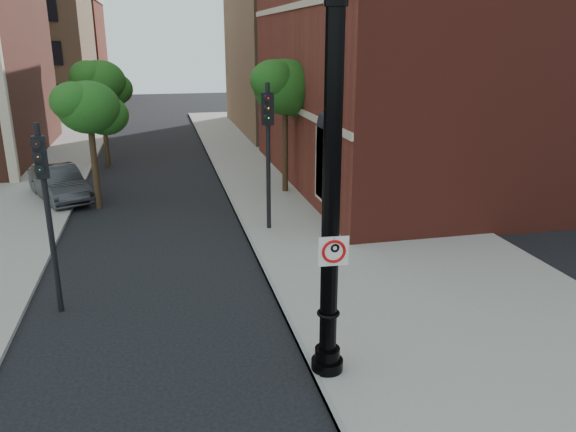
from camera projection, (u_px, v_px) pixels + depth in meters
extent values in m
plane|color=black|center=(206.00, 377.00, 10.90)|extent=(120.00, 120.00, 0.00)
cube|color=gray|center=(340.00, 209.00, 21.46)|extent=(8.00, 60.00, 0.12)
cube|color=gray|center=(238.00, 215.00, 20.61)|extent=(0.10, 60.00, 0.14)
cube|color=maroon|center=(526.00, 45.00, 25.52)|extent=(22.00, 16.00, 12.00)
cube|color=black|center=(323.00, 166.00, 19.72)|extent=(0.08, 1.40, 2.40)
cube|color=#C3B297|center=(290.00, 107.00, 23.91)|extent=(0.06, 16.00, 0.25)
cube|color=#C3B297|center=(291.00, 7.00, 22.70)|extent=(0.06, 16.00, 0.25)
cube|color=#9C7555|center=(14.00, 42.00, 47.38)|extent=(12.00, 12.00, 12.00)
cube|color=maroon|center=(45.00, 51.00, 60.69)|extent=(12.00, 12.00, 10.00)
cube|color=#9C7555|center=(389.00, 28.00, 40.08)|extent=(22.00, 14.00, 14.00)
cylinder|color=black|center=(327.00, 367.00, 10.93)|extent=(0.62, 0.62, 0.33)
cylinder|color=black|center=(327.00, 354.00, 10.85)|extent=(0.49, 0.49, 0.28)
cylinder|color=black|center=(331.00, 200.00, 9.91)|extent=(0.33, 0.33, 6.42)
torus|color=black|center=(328.00, 313.00, 10.58)|extent=(0.44, 0.44, 0.07)
cylinder|color=black|center=(336.00, 1.00, 8.92)|extent=(0.40, 0.40, 0.17)
cube|color=white|center=(334.00, 251.00, 10.01)|extent=(0.56, 0.06, 0.56)
cube|color=black|center=(334.00, 238.00, 9.94)|extent=(0.56, 0.04, 0.05)
cube|color=black|center=(333.00, 264.00, 10.09)|extent=(0.56, 0.04, 0.05)
cube|color=black|center=(320.00, 252.00, 9.97)|extent=(0.05, 0.01, 0.56)
cube|color=black|center=(347.00, 250.00, 10.05)|extent=(0.05, 0.01, 0.56)
torus|color=red|center=(334.00, 251.00, 10.01)|extent=(0.45, 0.08, 0.44)
cube|color=red|center=(334.00, 251.00, 10.01)|extent=(0.31, 0.03, 0.31)
cube|color=black|center=(331.00, 251.00, 10.01)|extent=(0.05, 0.01, 0.26)
torus|color=black|center=(335.00, 248.00, 10.00)|extent=(0.18, 0.06, 0.17)
cylinder|color=black|center=(334.00, 238.00, 9.94)|extent=(0.03, 0.02, 0.03)
imported|color=#2D2D32|center=(59.00, 184.00, 22.58)|extent=(3.01, 4.46, 1.39)
cylinder|color=black|center=(49.00, 222.00, 12.84)|extent=(0.13, 0.13, 4.53)
cube|color=black|center=(41.00, 157.00, 12.39)|extent=(0.33, 0.31, 0.94)
sphere|color=#E50505|center=(36.00, 143.00, 12.14)|extent=(0.17, 0.17, 0.17)
sphere|color=#FF8C00|center=(38.00, 156.00, 12.23)|extent=(0.17, 0.17, 0.17)
sphere|color=#00E519|center=(39.00, 169.00, 12.32)|extent=(0.17, 0.17, 0.17)
cylinder|color=black|center=(268.00, 160.00, 18.40)|extent=(0.14, 0.14, 4.95)
cube|color=black|center=(268.00, 109.00, 17.90)|extent=(0.38, 0.36, 1.03)
sphere|color=#E50505|center=(267.00, 98.00, 17.64)|extent=(0.19, 0.19, 0.19)
sphere|color=#FF8C00|center=(267.00, 108.00, 17.73)|extent=(0.19, 0.19, 0.19)
sphere|color=#00E519|center=(267.00, 118.00, 17.82)|extent=(0.19, 0.19, 0.19)
cylinder|color=#999999|center=(335.00, 154.00, 17.68)|extent=(0.11, 0.11, 5.59)
cylinder|color=#321F14|center=(94.00, 162.00, 21.19)|extent=(0.24, 0.24, 3.61)
ellipsoid|color=#184E15|center=(89.00, 107.00, 20.56)|extent=(2.27, 2.27, 1.93)
ellipsoid|color=#184E15|center=(105.00, 115.00, 21.16)|extent=(1.75, 1.75, 1.49)
ellipsoid|color=#184E15|center=(73.00, 101.00, 20.10)|extent=(1.65, 1.65, 1.40)
cylinder|color=#321F14|center=(105.00, 128.00, 28.27)|extent=(0.24, 0.24, 3.95)
ellipsoid|color=#184E15|center=(100.00, 82.00, 27.58)|extent=(2.49, 2.49, 2.11)
ellipsoid|color=#184E15|center=(113.00, 89.00, 28.24)|extent=(1.92, 1.92, 1.63)
ellipsoid|color=#184E15|center=(88.00, 77.00, 27.07)|extent=(1.81, 1.81, 1.54)
cylinder|color=#321F14|center=(285.00, 145.00, 23.18)|extent=(0.24, 0.24, 4.12)
ellipsoid|color=#184E15|center=(285.00, 87.00, 22.47)|extent=(2.59, 2.59, 2.20)
ellipsoid|color=#184E15|center=(296.00, 96.00, 23.16)|extent=(2.00, 2.00, 1.70)
ellipsoid|color=#184E15|center=(274.00, 80.00, 21.94)|extent=(1.88, 1.88, 1.60)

